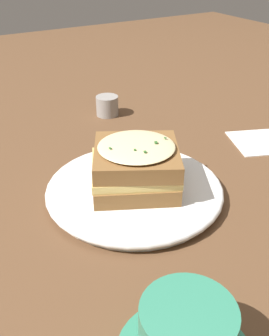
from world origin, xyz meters
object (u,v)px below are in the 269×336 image
dinner_plate (134,190)px  napkin (266,141)px  sandwich (135,166)px  condiment_pot (107,106)px

dinner_plate → napkin: 0.31m
sandwich → condiment_pot: sandwich is taller
sandwich → napkin: bearing=-175.2°
dinner_plate → napkin: dinner_plate is taller
dinner_plate → condiment_pot: 0.32m
sandwich → condiment_pot: 0.32m
dinner_plate → napkin: size_ratio=2.11×
dinner_plate → sandwich: size_ratio=1.61×
napkin → sandwich: bearing=4.8°
dinner_plate → sandwich: sandwich is taller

